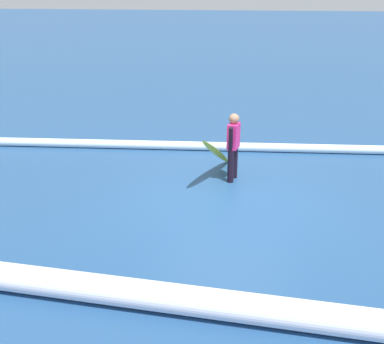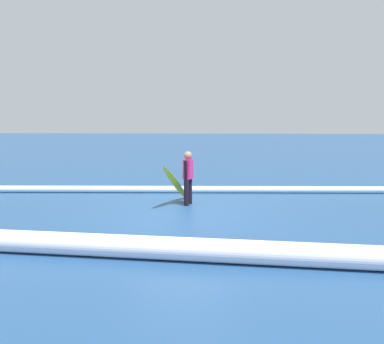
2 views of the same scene
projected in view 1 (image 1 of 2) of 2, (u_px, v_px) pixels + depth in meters
The scene contains 5 objects.
ground_plane at pixel (227, 198), 9.34m from camera, with size 161.63×161.63×0.00m, color navy.
surfer at pixel (233, 143), 9.93m from camera, with size 0.27×0.60×1.47m.
surfboard at pixel (217, 152), 10.14m from camera, with size 0.56×2.11×1.20m.
wave_crest_foreground at pixel (153, 145), 12.12m from camera, with size 0.22×0.22×17.48m, color white.
wave_crest_midground at pixel (248, 308), 5.83m from camera, with size 0.39×0.39×25.89m, color white.
Camera 1 is at (-0.57, 8.51, 3.91)m, focal length 43.97 mm.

